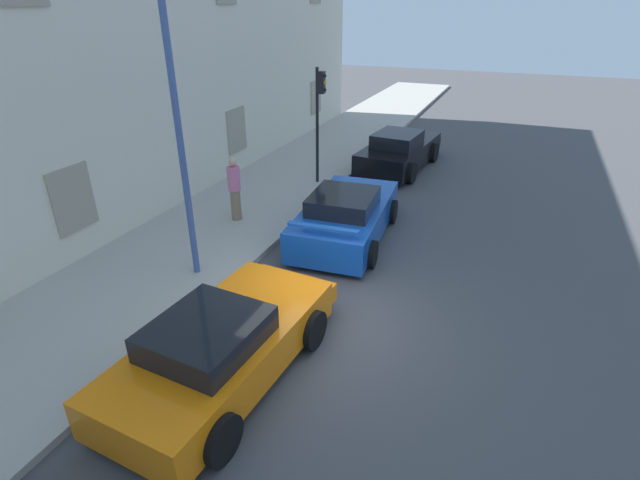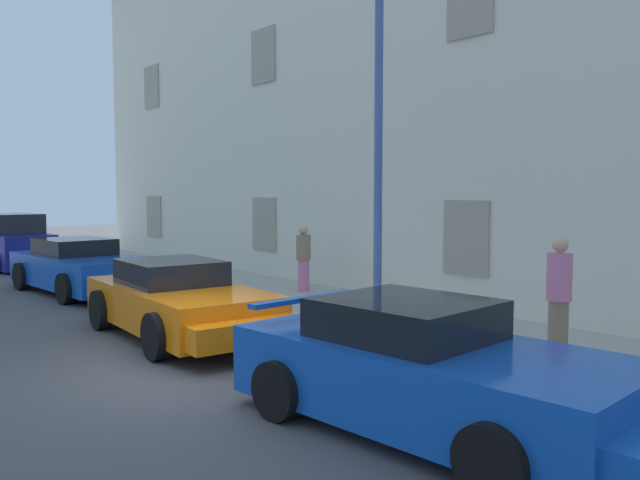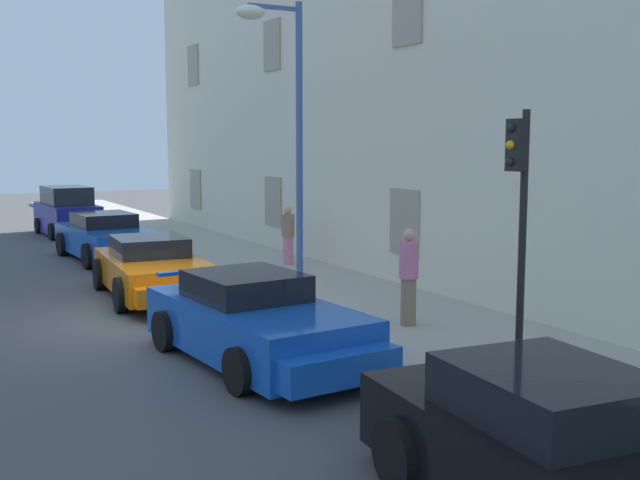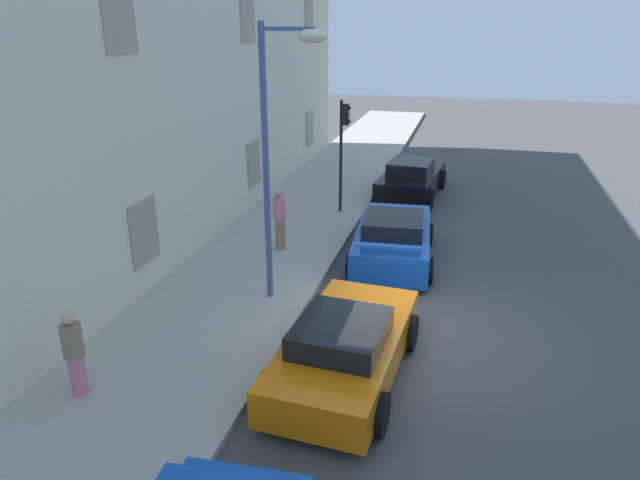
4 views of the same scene
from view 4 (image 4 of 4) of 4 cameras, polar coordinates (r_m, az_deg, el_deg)
The scene contains 10 objects.
ground_plane at distance 12.57m, azimuth 8.61°, elevation -8.59°, with size 80.00×80.00×0.00m, color #444447.
sidewalk at distance 13.54m, azimuth -9.55°, elevation -6.02°, with size 60.00×3.87×0.14m, color #A8A399.
building_facade at distance 14.38m, azimuth -26.69°, elevation 15.32°, with size 35.18×4.91×10.48m.
sportscar_yellow_flank at distance 10.70m, azimuth 2.84°, elevation -10.29°, with size 4.82×2.36×1.31m.
sportscar_white_middle at distance 15.81m, azimuth 7.36°, elevation 0.29°, with size 4.82×2.43×1.36m.
sportscar_tail_end at distance 21.81m, azimuth 9.25°, elevation 6.13°, with size 5.08×2.38×1.42m.
traffic_light at distance 18.71m, azimuth 2.35°, elevation 10.25°, with size 0.22×0.36×3.69m.
street_lamp at distance 12.08m, azimuth -3.74°, elevation 12.01°, with size 0.44×1.42×6.03m.
pedestrian_admiring at distance 10.61m, azimuth -23.36°, elevation -10.38°, with size 0.45×0.45×1.58m.
pedestrian_strolling at distance 15.88m, azimuth -4.04°, elevation 2.18°, with size 0.40×0.40×1.75m.
Camera 4 is at (-10.90, -0.97, 6.18)m, focal length 31.99 mm.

